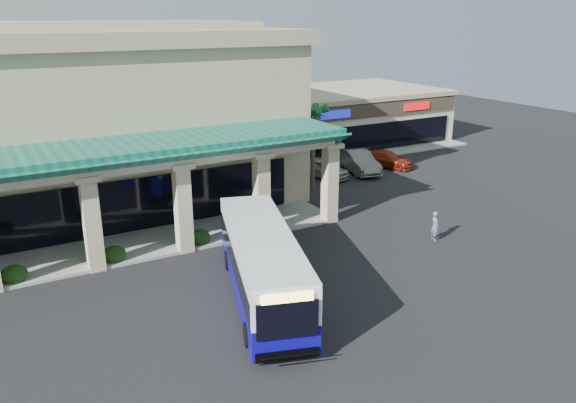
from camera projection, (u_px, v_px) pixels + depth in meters
ground at (284, 276)px, 26.46m from camera, size 110.00×110.00×0.00m
main_building at (40, 120)px, 34.06m from camera, size 30.80×14.80×11.35m
arcade at (73, 206)px, 27.38m from camera, size 30.00×6.20×5.70m
strip_mall at (324, 116)px, 53.93m from camera, size 22.50×12.50×4.90m
palm_0 at (313, 144)px, 38.48m from camera, size 2.40×2.40×6.60m
palm_1 at (303, 140)px, 41.55m from camera, size 2.40×2.40×5.80m
broadleaf_tree at (249, 137)px, 44.88m from camera, size 2.60×2.60×4.81m
transit_bus at (262, 266)px, 23.96m from camera, size 5.76×11.17×3.05m
pedestrian at (435, 226)px, 30.45m from camera, size 0.54×0.68×1.66m
car_silver at (323, 168)px, 42.38m from camera, size 2.79×4.60×1.47m
car_white at (358, 162)px, 43.78m from camera, size 2.79×5.39×1.69m
car_red at (387, 159)px, 45.32m from camera, size 3.49×4.79×1.29m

